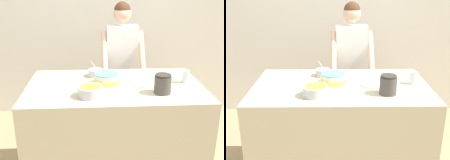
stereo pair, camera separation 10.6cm
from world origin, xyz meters
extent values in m
cube|color=silver|center=(0.00, 2.01, 1.30)|extent=(10.00, 0.05, 2.60)
cube|color=#C6B793|center=(0.00, 0.45, 0.48)|extent=(1.52, 0.91, 0.96)
cylinder|color=#2D2D38|center=(0.06, 1.22, 0.39)|extent=(0.10, 0.10, 0.78)
cylinder|color=#2D2D38|center=(0.21, 1.22, 0.39)|extent=(0.10, 0.10, 0.78)
cube|color=white|center=(0.13, 1.22, 1.07)|extent=(0.34, 0.19, 0.58)
cylinder|color=beige|center=(-0.07, 1.06, 1.06)|extent=(0.06, 0.37, 0.49)
cylinder|color=beige|center=(0.33, 1.06, 1.06)|extent=(0.06, 0.37, 0.49)
sphere|color=beige|center=(0.13, 1.22, 1.49)|extent=(0.19, 0.19, 0.19)
sphere|color=#51331E|center=(0.13, 1.22, 1.52)|extent=(0.18, 0.18, 0.18)
cylinder|color=silver|center=(-0.07, 0.47, 0.96)|extent=(0.31, 0.31, 0.01)
cylinder|color=#F2DB4C|center=(-0.07, 0.47, 0.99)|extent=(0.23, 0.23, 0.04)
cylinder|color=#F4EABC|center=(-0.07, 0.47, 1.03)|extent=(0.22, 0.22, 0.04)
cylinder|color=#60B7E0|center=(-0.07, 0.47, 1.06)|extent=(0.22, 0.22, 0.01)
cylinder|color=silver|center=(-0.17, 0.70, 0.99)|extent=(0.14, 0.14, 0.07)
cylinder|color=pink|center=(-0.17, 0.70, 1.02)|extent=(0.12, 0.12, 0.01)
cylinder|color=silver|center=(-0.16, 0.65, 1.04)|extent=(0.09, 0.01, 0.16)
cylinder|color=silver|center=(-0.21, 0.21, 1.00)|extent=(0.20, 0.20, 0.08)
cylinder|color=#EF9938|center=(-0.21, 0.21, 1.03)|extent=(0.17, 0.17, 0.01)
cylinder|color=silver|center=(-0.14, 0.23, 1.04)|extent=(0.03, 0.08, 0.14)
cylinder|color=silver|center=(0.63, 0.48, 1.01)|extent=(0.06, 0.06, 0.11)
cylinder|color=white|center=(0.28, 0.46, 0.96)|extent=(0.24, 0.24, 0.01)
cylinder|color=#4C4742|center=(0.37, 0.24, 1.03)|extent=(0.14, 0.14, 0.14)
cylinder|color=#322D28|center=(0.37, 0.24, 1.11)|extent=(0.13, 0.13, 0.02)
camera|label=1|loc=(-0.16, -1.84, 1.82)|focal=45.00mm
camera|label=2|loc=(-0.05, -1.84, 1.82)|focal=45.00mm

